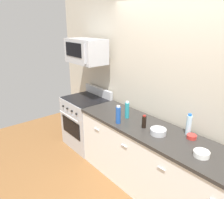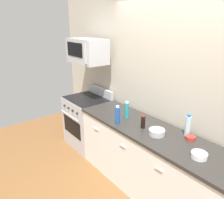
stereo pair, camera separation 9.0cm
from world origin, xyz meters
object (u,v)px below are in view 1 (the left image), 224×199
Objects in this scene: bottle_dish_soap at (127,110)px; bottle_soy_sauce_dark at (144,122)px; bowl_red_small at (192,137)px; microwave at (86,51)px; bowl_steel_prep at (158,131)px; bowl_white_ceramic at (202,154)px; bottle_water_clear at (189,125)px; range_oven at (87,121)px; bottle_soda_blue at (118,115)px.

bottle_dish_soap reaches higher than bottle_soy_sauce_dark.
microwave is at bearing -176.27° from bowl_red_small.
microwave is 1.85m from bowl_steel_prep.
bowl_steel_prep is 0.58m from bowl_white_ceramic.
bowl_red_small is at bearing 3.73° from microwave.
microwave is 2.15m from bowl_red_small.
bottle_water_clear is 1.37× the size of bowl_steel_prep.
microwave reaches higher than range_oven.
bottle_dish_soap is 0.37m from bottle_soy_sauce_dark.
bottle_water_clear reaches higher than bottle_soy_sauce_dark.
range_oven is 1.53m from bottle_soy_sauce_dark.
microwave reaches higher than bottle_dish_soap.
bowl_steel_prep is at bearing -129.72° from bottle_water_clear.
range_oven reaches higher than bowl_steel_prep.
bowl_red_small is (0.09, -0.06, -0.10)m from bottle_water_clear.
bottle_soy_sauce_dark reaches higher than bowl_red_small.
bottle_soy_sauce_dark is at bearing -3.51° from microwave.
bowl_red_small is (0.55, 0.22, -0.06)m from bottle_soy_sauce_dark.
range_oven is 1.74m from bowl_steel_prep.
bottle_water_clear is 1.06× the size of bottle_soda_blue.
range_oven is 1.22m from bottle_dish_soap.
bottle_soda_blue reaches higher than bowl_white_ceramic.
bottle_water_clear is at bearing 50.28° from bowl_steel_prep.
bottle_soy_sauce_dark is 0.88× the size of bowl_steel_prep.
bottle_water_clear is at bearing 138.84° from bowl_white_ceramic.
bottle_water_clear is 2.34× the size of bowl_red_small.
bowl_steel_prep is (-0.23, -0.28, -0.09)m from bottle_water_clear.
bottle_dish_soap is 0.60m from bowl_steel_prep.
range_oven is at bearing 169.34° from bottle_soda_blue.
microwave is 4.38× the size of bottle_soy_sauce_dark.
bowl_steel_prep reaches higher than bowl_red_small.
bottle_soda_blue reaches higher than bowl_red_small.
microwave is at bearing 89.71° from range_oven.
bottle_soy_sauce_dark is 1.49× the size of bowl_red_small.
bottle_soda_blue is 0.58m from bowl_steel_prep.
bottle_dish_soap is (-0.83, -0.24, -0.01)m from bottle_water_clear.
bottle_soy_sauce_dark is 1.06× the size of bowl_white_ceramic.
bottle_soda_blue is 0.95m from bowl_red_small.
bowl_red_small is (1.99, 0.17, 0.48)m from range_oven.
bowl_white_ceramic is (2.25, -0.07, 0.48)m from range_oven.
bottle_water_clear reaches higher than range_oven.
bottle_soy_sauce_dark reaches higher than bowl_steel_prep.
range_oven is 6.29× the size of bottle_soy_sauce_dark.
microwave is 4.64× the size of bowl_white_ceramic.
bottle_soda_blue is at bearing -10.66° from range_oven.
bottle_dish_soap is at bearing 174.15° from bottle_soy_sauce_dark.
bottle_soda_blue is at bearing -151.62° from bottle_soy_sauce_dark.
range_oven reaches higher than bowl_white_ceramic.
bottle_dish_soap reaches higher than bowl_white_ceramic.
microwave reaches higher than bowl_white_ceramic.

